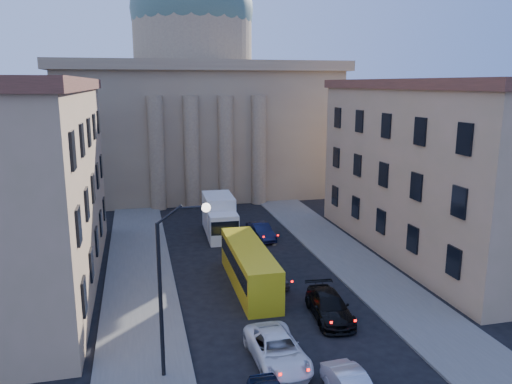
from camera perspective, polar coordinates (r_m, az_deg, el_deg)
sidewalk_left at (r=35.75m, az=-13.08°, el=-11.55°), size 5.00×60.00×0.15m
sidewalk_right at (r=39.49m, az=12.74°, el=-9.19°), size 5.00×60.00×0.15m
church at (r=70.77m, az=-6.99°, el=10.23°), size 68.02×28.76×36.60m
building_left at (r=38.42m, az=-26.47°, el=0.63°), size 11.60×26.60×14.70m
building_right at (r=45.16m, az=20.66°, el=2.70°), size 11.60×26.60×14.70m
street_lamp at (r=24.55m, az=-9.71°, el=-9.53°), size 2.62×0.44×8.83m
car_left_mid at (r=27.28m, az=2.43°, el=-17.57°), size 2.69×5.55×1.52m
car_right_mid at (r=32.15m, az=8.38°, el=-12.80°), size 2.62×5.49×1.55m
car_right_far at (r=36.92m, az=1.64°, el=-9.38°), size 2.12×4.27×1.40m
car_right_distant at (r=46.94m, az=0.56°, el=-4.52°), size 2.02×4.68×1.50m
city_bus at (r=36.13m, az=-0.78°, el=-8.38°), size 2.56×10.44×2.93m
box_truck at (r=47.91m, az=-4.15°, el=-2.92°), size 2.90×6.93×3.76m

